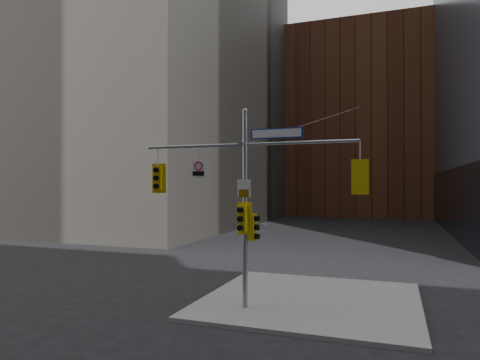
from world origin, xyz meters
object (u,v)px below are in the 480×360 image
Objects in this scene: traffic_light_pole_front at (243,219)px; traffic_light_east_arm at (360,177)px; regulatory_sign_arm at (198,168)px; traffic_light_pole_side at (253,227)px; traffic_light_west_arm at (158,178)px; street_sign_blade at (276,133)px; signal_assembly at (245,188)px.

traffic_light_east_arm is at bearing 11.61° from traffic_light_pole_front.
traffic_light_pole_side is at bearing -0.47° from regulatory_sign_arm.
traffic_light_east_arm is at bearing -10.77° from traffic_light_west_arm.
traffic_light_west_arm reaches higher than traffic_light_pole_front.
traffic_light_pole_side is 1.37× the size of regulatory_sign_arm.
traffic_light_pole_side is at bearing -2.41° from traffic_light_east_arm.
traffic_light_pole_front is 0.61× the size of street_sign_blade.
regulatory_sign_arm is (-1.84, -0.02, 0.75)m from signal_assembly.
signal_assembly reaches higher than street_sign_blade.
street_sign_blade is at bearing -2.46° from traffic_light_east_arm.
signal_assembly is 8.35× the size of traffic_light_pole_side.
traffic_light_west_arm is 1.66× the size of regulatory_sign_arm.
traffic_light_pole_front is 1.66× the size of regulatory_sign_arm.
traffic_light_pole_front is (0.00, -0.27, -1.07)m from signal_assembly.
traffic_light_pole_side is 0.83× the size of traffic_light_pole_front.
regulatory_sign_arm is at bearing 100.44° from traffic_light_pole_side.
traffic_light_west_arm is 1.00× the size of traffic_light_pole_front.
signal_assembly is at bearing 97.93° from traffic_light_pole_front.
street_sign_blade reaches higher than regulatory_sign_arm.
regulatory_sign_arm reaches higher than traffic_light_pole_side.
street_sign_blade reaches higher than traffic_light_west_arm.
traffic_light_west_arm is at bearing 179.80° from signal_assembly.
street_sign_blade is at bearing -79.88° from traffic_light_pole_side.
signal_assembly is 4.25× the size of street_sign_blade.
traffic_light_east_arm is 1.00× the size of traffic_light_pole_front.
traffic_light_pole_side is (0.32, 0.00, -1.39)m from signal_assembly.
traffic_light_pole_side is 3.05m from regulatory_sign_arm.
traffic_light_east_arm is at bearing 0.02° from signal_assembly.
street_sign_blade is 2.70× the size of regulatory_sign_arm.
street_sign_blade is at bearing 0.17° from signal_assembly.
traffic_light_west_arm is 1.21× the size of traffic_light_pole_side.
regulatory_sign_arm is (-2.16, -0.02, 2.15)m from traffic_light_pole_side.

